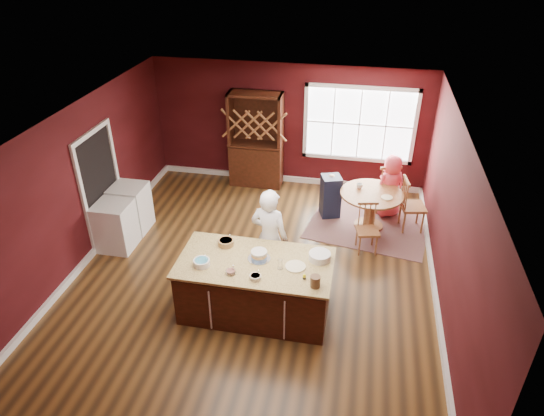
{
  "coord_description": "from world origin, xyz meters",
  "views": [
    {
      "loc": [
        1.55,
        -6.39,
        5.2
      ],
      "look_at": [
        0.21,
        0.46,
        1.05
      ],
      "focal_mm": 32.0,
      "sensor_mm": 36.0,
      "label": 1
    }
  ],
  "objects_px": {
    "chair_south": "(368,229)",
    "layer_cake": "(259,255)",
    "seated_woman": "(390,186)",
    "kitchen_island": "(256,287)",
    "high_chair": "(330,195)",
    "toddler": "(334,178)",
    "dining_table": "(371,203)",
    "chair_east": "(413,204)",
    "hutch": "(256,140)",
    "dryer": "(131,208)",
    "baker": "(270,238)",
    "chair_north": "(385,186)",
    "washer": "(115,226)"
  },
  "relations": [
    {
      "from": "dining_table",
      "to": "layer_cake",
      "type": "height_order",
      "value": "layer_cake"
    },
    {
      "from": "washer",
      "to": "chair_north",
      "type": "bearing_deg",
      "value": 25.93
    },
    {
      "from": "dining_table",
      "to": "washer",
      "type": "distance_m",
      "value": 4.78
    },
    {
      "from": "chair_east",
      "to": "high_chair",
      "type": "distance_m",
      "value": 1.61
    },
    {
      "from": "chair_north",
      "to": "high_chair",
      "type": "height_order",
      "value": "chair_north"
    },
    {
      "from": "kitchen_island",
      "to": "chair_south",
      "type": "height_order",
      "value": "chair_south"
    },
    {
      "from": "chair_south",
      "to": "kitchen_island",
      "type": "bearing_deg",
      "value": -142.51
    },
    {
      "from": "layer_cake",
      "to": "seated_woman",
      "type": "relative_size",
      "value": 0.26
    },
    {
      "from": "baker",
      "to": "chair_north",
      "type": "height_order",
      "value": "baker"
    },
    {
      "from": "chair_east",
      "to": "chair_south",
      "type": "xyz_separation_m",
      "value": [
        -0.83,
        -0.91,
        -0.08
      ]
    },
    {
      "from": "seated_woman",
      "to": "chair_east",
      "type": "bearing_deg",
      "value": 101.87
    },
    {
      "from": "kitchen_island",
      "to": "dryer",
      "type": "bearing_deg",
      "value": 147.87
    },
    {
      "from": "toddler",
      "to": "dining_table",
      "type": "bearing_deg",
      "value": -25.02
    },
    {
      "from": "hutch",
      "to": "chair_north",
      "type": "bearing_deg",
      "value": -12.25
    },
    {
      "from": "chair_north",
      "to": "dining_table",
      "type": "bearing_deg",
      "value": 52.09
    },
    {
      "from": "chair_north",
      "to": "washer",
      "type": "xyz_separation_m",
      "value": [
        -4.78,
        -2.33,
        -0.09
      ]
    },
    {
      "from": "kitchen_island",
      "to": "high_chair",
      "type": "xyz_separation_m",
      "value": [
        0.85,
        3.03,
        0.02
      ]
    },
    {
      "from": "dining_table",
      "to": "layer_cake",
      "type": "bearing_deg",
      "value": -121.05
    },
    {
      "from": "baker",
      "to": "chair_east",
      "type": "relative_size",
      "value": 1.58
    },
    {
      "from": "seated_woman",
      "to": "high_chair",
      "type": "bearing_deg",
      "value": -19.94
    },
    {
      "from": "chair_east",
      "to": "seated_woman",
      "type": "xyz_separation_m",
      "value": [
        -0.44,
        0.46,
        0.11
      ]
    },
    {
      "from": "kitchen_island",
      "to": "dining_table",
      "type": "xyz_separation_m",
      "value": [
        1.65,
        2.75,
        0.1
      ]
    },
    {
      "from": "high_chair",
      "to": "toddler",
      "type": "relative_size",
      "value": 3.5
    },
    {
      "from": "baker",
      "to": "hutch",
      "type": "xyz_separation_m",
      "value": [
        -0.98,
        3.38,
        0.19
      ]
    },
    {
      "from": "chair_north",
      "to": "high_chair",
      "type": "distance_m",
      "value": 1.16
    },
    {
      "from": "layer_cake",
      "to": "chair_north",
      "type": "bearing_deg",
      "value": 61.1
    },
    {
      "from": "seated_woman",
      "to": "washer",
      "type": "relative_size",
      "value": 1.45
    },
    {
      "from": "chair_south",
      "to": "layer_cake",
      "type": "bearing_deg",
      "value": -142.99
    },
    {
      "from": "dining_table",
      "to": "hutch",
      "type": "bearing_deg",
      "value": 152.22
    },
    {
      "from": "baker",
      "to": "toddler",
      "type": "xyz_separation_m",
      "value": [
        0.83,
        2.38,
        -0.06
      ]
    },
    {
      "from": "chair_east",
      "to": "seated_woman",
      "type": "bearing_deg",
      "value": 33.23
    },
    {
      "from": "layer_cake",
      "to": "high_chair",
      "type": "relative_size",
      "value": 0.37
    },
    {
      "from": "chair_south",
      "to": "seated_woman",
      "type": "distance_m",
      "value": 1.43
    },
    {
      "from": "toddler",
      "to": "hutch",
      "type": "height_order",
      "value": "hutch"
    },
    {
      "from": "chair_east",
      "to": "chair_south",
      "type": "height_order",
      "value": "chair_east"
    },
    {
      "from": "layer_cake",
      "to": "toddler",
      "type": "distance_m",
      "value": 3.14
    },
    {
      "from": "baker",
      "to": "washer",
      "type": "relative_size",
      "value": 1.92
    },
    {
      "from": "chair_north",
      "to": "dryer",
      "type": "xyz_separation_m",
      "value": [
        -4.78,
        -1.69,
        -0.08
      ]
    },
    {
      "from": "dining_table",
      "to": "dryer",
      "type": "xyz_separation_m",
      "value": [
        -4.51,
        -0.95,
        -0.07
      ]
    },
    {
      "from": "baker",
      "to": "chair_north",
      "type": "relative_size",
      "value": 1.6
    },
    {
      "from": "chair_east",
      "to": "chair_south",
      "type": "bearing_deg",
      "value": 127.06
    },
    {
      "from": "baker",
      "to": "chair_east",
      "type": "bearing_deg",
      "value": -125.47
    },
    {
      "from": "washer",
      "to": "dryer",
      "type": "distance_m",
      "value": 0.64
    },
    {
      "from": "dining_table",
      "to": "chair_east",
      "type": "height_order",
      "value": "chair_east"
    },
    {
      "from": "washer",
      "to": "dryer",
      "type": "xyz_separation_m",
      "value": [
        0.0,
        0.64,
        0.01
      ]
    },
    {
      "from": "washer",
      "to": "dryer",
      "type": "height_order",
      "value": "dryer"
    },
    {
      "from": "baker",
      "to": "toddler",
      "type": "bearing_deg",
      "value": -96.18
    },
    {
      "from": "layer_cake",
      "to": "chair_east",
      "type": "xyz_separation_m",
      "value": [
        2.4,
        2.74,
        -0.44
      ]
    },
    {
      "from": "high_chair",
      "to": "hutch",
      "type": "distance_m",
      "value": 2.15
    },
    {
      "from": "chair_south",
      "to": "chair_east",
      "type": "bearing_deg",
      "value": 35.29
    }
  ]
}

